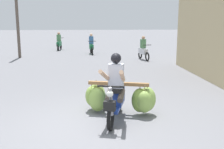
{
  "coord_description": "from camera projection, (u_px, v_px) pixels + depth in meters",
  "views": [
    {
      "loc": [
        0.05,
        -5.74,
        2.32
      ],
      "look_at": [
        0.59,
        1.32,
        0.9
      ],
      "focal_mm": 43.83,
      "sensor_mm": 36.0,
      "label": 1
    }
  ],
  "objects": [
    {
      "name": "motorbike_distant_ahead_right",
      "position": [
        59.0,
        43.0,
        21.17
      ],
      "size": [
        0.5,
        1.62,
        1.4
      ],
      "color": "black",
      "rests_on": "ground"
    },
    {
      "name": "motorbike_distant_far_ahead",
      "position": [
        91.0,
        46.0,
        18.85
      ],
      "size": [
        0.5,
        1.62,
        1.4
      ],
      "color": "black",
      "rests_on": "ground"
    },
    {
      "name": "motorbike_main_loaded",
      "position": [
        118.0,
        96.0,
        6.69
      ],
      "size": [
        1.81,
        1.98,
        1.58
      ],
      "color": "black",
      "rests_on": "ground"
    },
    {
      "name": "motorbike_distant_ahead_left",
      "position": [
        143.0,
        50.0,
        16.08
      ],
      "size": [
        0.57,
        1.6,
        1.4
      ],
      "color": "black",
      "rests_on": "ground"
    },
    {
      "name": "utility_pole",
      "position": [
        17.0,
        9.0,
        16.54
      ],
      "size": [
        0.18,
        0.18,
        5.91
      ],
      "primitive_type": "cylinder",
      "color": "brown",
      "rests_on": "ground"
    },
    {
      "name": "ground_plane",
      "position": [
        90.0,
        126.0,
        6.06
      ],
      "size": [
        120.0,
        120.0,
        0.0
      ],
      "primitive_type": "plane",
      "color": "slate"
    }
  ]
}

